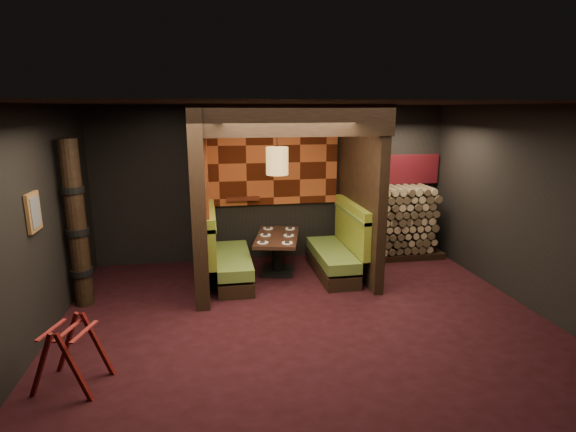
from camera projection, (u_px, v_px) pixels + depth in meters
The scene contains 23 objects.
floor at pixel (305, 322), 6.04m from camera, with size 6.50×5.50×0.02m, color black.
ceiling at pixel (307, 102), 5.37m from camera, with size 6.50×5.50×0.02m, color black.
wall_back at pixel (274, 183), 8.34m from camera, with size 6.50×0.02×2.85m, color black.
wall_front at pixel (392, 315), 3.06m from camera, with size 6.50×0.02×2.85m, color black.
wall_left at pixel (29, 231), 5.15m from camera, with size 0.02×5.50×2.85m, color black.
wall_right at pixel (534, 209), 6.26m from camera, with size 0.02×5.50×2.85m, color black.
partition_left at pixel (200, 197), 7.05m from camera, with size 0.20×2.20×2.85m, color black.
partition_right at pixel (360, 191), 7.55m from camera, with size 0.15×2.10×2.85m, color black.
header_beam at pixel (294, 120), 6.09m from camera, with size 2.85×0.18×0.44m, color black.
tapa_back_panel at pixel (273, 163), 8.20m from camera, with size 2.40×0.06×1.55m, color #AF4D22.
tapa_side_panel at pixel (206, 169), 7.14m from camera, with size 0.04×1.85×1.45m, color #AF4D22.
lacquer_shelf at pixel (243, 199), 8.20m from camera, with size 0.60×0.12×0.07m, color #501E11.
booth_bench_left at pixel (227, 258), 7.36m from camera, with size 0.68×1.60×1.14m.
booth_bench_right at pixel (338, 252), 7.68m from camera, with size 0.68×1.60×1.14m.
dining_table at pixel (277, 249), 7.72m from camera, with size 0.97×1.40×0.67m.
place_settings at pixel (277, 235), 7.66m from camera, with size 0.77×1.12×0.03m.
pendant_lamp at pixel (277, 161), 7.31m from camera, with size 0.37×0.37×1.12m.
framed_picture at pixel (34, 212), 5.21m from camera, with size 0.05×0.36×0.46m.
luggage_rack at pixel (70, 352), 4.57m from camera, with size 0.80×0.66×0.75m.
totem_column at pixel (77, 226), 6.30m from camera, with size 0.31×0.31×2.40m.
firewood_stack at pixel (397, 222), 8.52m from camera, with size 1.73×0.70×1.36m.
mosaic_header at pixel (393, 170), 8.60m from camera, with size 1.83×0.10×0.56m, color maroon.
bay_front_post at pixel (360, 189), 7.82m from camera, with size 0.08×0.08×2.85m, color black.
Camera 1 is at (-1.19, -5.41, 2.80)m, focal length 28.00 mm.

